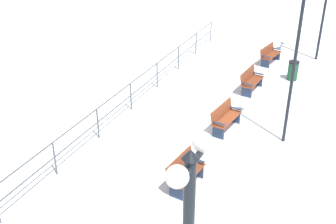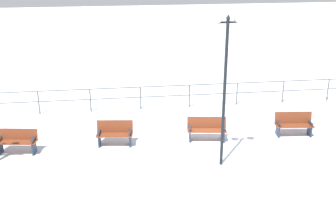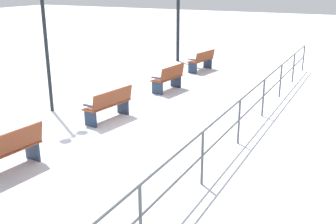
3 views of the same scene
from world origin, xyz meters
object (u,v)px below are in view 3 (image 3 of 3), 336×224
object	(u,v)px
bench_second	(169,78)
bench_third	(109,104)
bench_fourth	(8,150)
bench_nearest	(202,60)

from	to	relation	value
bench_second	bench_third	bearing A→B (deg)	96.11
bench_third	bench_fourth	xyz separation A→B (m)	(-0.01, 3.51, 0.00)
bench_nearest	bench_second	xyz separation A→B (m)	(-0.20, 3.52, 0.00)
bench_nearest	bench_second	distance (m)	3.52
bench_nearest	bench_fourth	distance (m)	10.55
bench_nearest	bench_second	size ratio (longest dim) A/B	1.06
bench_fourth	bench_third	bearing A→B (deg)	-83.92
bench_third	bench_second	bearing A→B (deg)	-82.58
bench_second	bench_third	size ratio (longest dim) A/B	0.91
bench_second	bench_nearest	bearing A→B (deg)	-79.72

